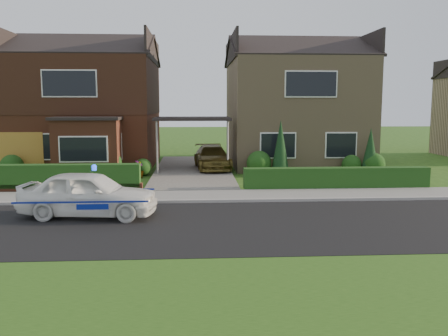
{
  "coord_description": "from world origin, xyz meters",
  "views": [
    {
      "loc": [
        0.14,
        -13.17,
        3.41
      ],
      "look_at": [
        1.15,
        3.5,
        1.17
      ],
      "focal_mm": 38.0,
      "sensor_mm": 36.0,
      "label": 1
    }
  ],
  "objects": [
    {
      "name": "grass_verge",
      "position": [
        0.0,
        -5.0,
        0.0
      ],
      "size": [
        60.0,
        4.0,
        0.01
      ],
      "primitive_type": "cube",
      "color": "#244713",
      "rests_on": "ground"
    },
    {
      "name": "kerb",
      "position": [
        0.0,
        3.05,
        0.06
      ],
      "size": [
        60.0,
        0.16,
        0.12
      ],
      "primitive_type": "cube",
      "color": "#9E9993",
      "rests_on": "ground"
    },
    {
      "name": "house_right",
      "position": [
        5.8,
        13.99,
        3.66
      ],
      "size": [
        7.5,
        8.06,
        7.25
      ],
      "color": "#9B825F",
      "rests_on": "ground"
    },
    {
      "name": "shrub_left_far",
      "position": [
        -8.5,
        9.5,
        0.54
      ],
      "size": [
        1.08,
        1.08,
        1.08
      ],
      "primitive_type": "sphere",
      "color": "#193B12",
      "rests_on": "ground"
    },
    {
      "name": "dwarf_wall",
      "position": [
        -5.8,
        5.3,
        0.18
      ],
      "size": [
        7.7,
        0.25,
        0.36
      ],
      "primitive_type": "cube",
      "color": "brown",
      "rests_on": "ground"
    },
    {
      "name": "driveway",
      "position": [
        0.0,
        11.0,
        0.06
      ],
      "size": [
        3.8,
        12.0,
        0.12
      ],
      "primitive_type": "cube",
      "color": "#666059",
      "rests_on": "ground"
    },
    {
      "name": "potted_plant_b",
      "position": [
        -3.54,
        6.0,
        0.4
      ],
      "size": [
        0.57,
        0.56,
        0.8
      ],
      "primitive_type": "imported",
      "rotation": [
        0.0,
        0.0,
        0.8
      ],
      "color": "gray",
      "rests_on": "ground"
    },
    {
      "name": "potted_plant_c",
      "position": [
        -2.5,
        8.83,
        0.41
      ],
      "size": [
        0.59,
        0.59,
        0.81
      ],
      "primitive_type": "imported",
      "rotation": [
        0.0,
        0.0,
        1.2
      ],
      "color": "gray",
      "rests_on": "ground"
    },
    {
      "name": "driveway_car",
      "position": [
        1.0,
        11.08,
        0.71
      ],
      "size": [
        1.99,
        4.19,
        1.18
      ],
      "primitive_type": "imported",
      "rotation": [
        0.0,
        0.0,
        0.08
      ],
      "color": "brown",
      "rests_on": "driveway"
    },
    {
      "name": "shrub_left_mid",
      "position": [
        -4.0,
        9.3,
        0.66
      ],
      "size": [
        1.32,
        1.32,
        1.32
      ],
      "primitive_type": "sphere",
      "color": "#193B12",
      "rests_on": "ground"
    },
    {
      "name": "conifer_a",
      "position": [
        4.2,
        9.2,
        1.3
      ],
      "size": [
        0.9,
        0.9,
        2.6
      ],
      "primitive_type": "cone",
      "color": "black",
      "rests_on": "ground"
    },
    {
      "name": "sidewalk",
      "position": [
        0.0,
        4.1,
        0.05
      ],
      "size": [
        60.0,
        2.0,
        0.1
      ],
      "primitive_type": "cube",
      "color": "slate",
      "rests_on": "ground"
    },
    {
      "name": "hedge_left",
      "position": [
        -5.8,
        5.45,
        0.0
      ],
      "size": [
        7.5,
        0.55,
        0.9
      ],
      "primitive_type": "cube",
      "color": "#193B12",
      "rests_on": "ground"
    },
    {
      "name": "ground",
      "position": [
        0.0,
        0.0,
        0.0
      ],
      "size": [
        120.0,
        120.0,
        0.0
      ],
      "primitive_type": "plane",
      "color": "#244713",
      "rests_on": "ground"
    },
    {
      "name": "shrub_right_mid",
      "position": [
        7.8,
        9.5,
        0.48
      ],
      "size": [
        0.96,
        0.96,
        0.96
      ],
      "primitive_type": "sphere",
      "color": "#193B12",
      "rests_on": "ground"
    },
    {
      "name": "garage_door",
      "position": [
        -8.25,
        9.96,
        1.05
      ],
      "size": [
        2.2,
        0.1,
        2.1
      ],
      "primitive_type": "cube",
      "color": "olive",
      "rests_on": "ground"
    },
    {
      "name": "road",
      "position": [
        0.0,
        0.0,
        0.0
      ],
      "size": [
        60.0,
        6.0,
        0.02
      ],
      "primitive_type": "cube",
      "color": "black",
      "rests_on": "ground"
    },
    {
      "name": "police_car",
      "position": [
        -3.1,
        1.2,
        0.7
      ],
      "size": [
        3.79,
        4.29,
        1.57
      ],
      "rotation": [
        0.0,
        0.0,
        1.45
      ],
      "color": "white",
      "rests_on": "ground"
    },
    {
      "name": "hedge_right",
      "position": [
        5.8,
        5.35,
        0.0
      ],
      "size": [
        7.5,
        0.55,
        0.8
      ],
      "primitive_type": "cube",
      "color": "#193B12",
      "rests_on": "ground"
    },
    {
      "name": "potted_plant_a",
      "position": [
        -6.95,
        7.31,
        0.35
      ],
      "size": [
        0.43,
        0.34,
        0.71
      ],
      "primitive_type": "imported",
      "rotation": [
        0.0,
        0.0,
        0.28
      ],
      "color": "gray",
      "rests_on": "ground"
    },
    {
      "name": "shrub_left_near",
      "position": [
        -2.4,
        9.6,
        0.42
      ],
      "size": [
        0.84,
        0.84,
        0.84
      ],
      "primitive_type": "sphere",
      "color": "#193B12",
      "rests_on": "ground"
    },
    {
      "name": "shrub_right_near",
      "position": [
        3.2,
        9.4,
        0.6
      ],
      "size": [
        1.2,
        1.2,
        1.2
      ],
      "primitive_type": "sphere",
      "color": "#193B12",
      "rests_on": "ground"
    },
    {
      "name": "house_left",
      "position": [
        -5.78,
        13.9,
        3.81
      ],
      "size": [
        7.5,
        9.53,
        7.25
      ],
      "color": "brown",
      "rests_on": "ground"
    },
    {
      "name": "carport_link",
      "position": [
        0.0,
        10.95,
        2.66
      ],
      "size": [
        3.8,
        3.0,
        2.77
      ],
      "color": "black",
      "rests_on": "ground"
    },
    {
      "name": "conifer_b",
      "position": [
        8.6,
        9.2,
        1.1
      ],
      "size": [
        0.9,
        0.9,
        2.2
      ],
      "primitive_type": "cone",
      "color": "black",
      "rests_on": "ground"
    },
    {
      "name": "shrub_right_far",
      "position": [
        8.8,
        9.2,
        0.54
      ],
      "size": [
        1.08,
        1.08,
        1.08
      ],
      "primitive_type": "sphere",
      "color": "#193B12",
      "rests_on": "ground"
    }
  ]
}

